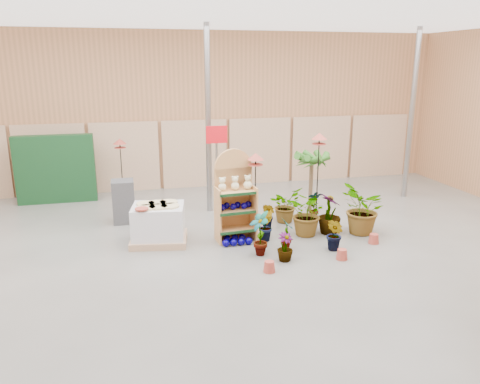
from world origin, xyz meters
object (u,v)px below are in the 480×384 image
at_px(display_shelf, 234,199).
at_px(pallet_stack, 159,224).
at_px(bird_table_front, 256,159).
at_px(potted_plant_2, 308,214).

relative_size(display_shelf, pallet_stack, 1.51).
bearing_deg(pallet_stack, bird_table_front, 3.22).
bearing_deg(display_shelf, potted_plant_2, -12.04).
bearing_deg(display_shelf, bird_table_front, -16.65).
xyz_separation_m(bird_table_front, potted_plant_2, (1.15, -0.11, -1.21)).
bearing_deg(potted_plant_2, display_shelf, 172.69).
bearing_deg(pallet_stack, display_shelf, 4.82).
bearing_deg(display_shelf, pallet_stack, 170.70).
distance_m(display_shelf, potted_plant_2, 1.64).
height_order(display_shelf, pallet_stack, display_shelf).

